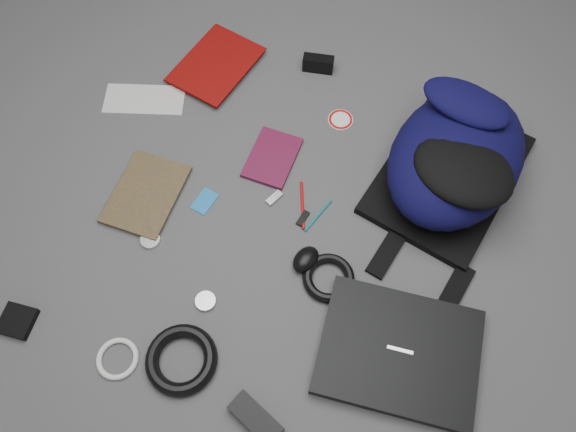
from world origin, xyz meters
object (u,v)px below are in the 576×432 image
(mouse, at_px, (306,260))
(power_brick, at_px, (256,419))
(compact_camera, at_px, (318,64))
(backpack, at_px, (456,157))
(textbook_red, at_px, (190,52))
(comic_book, at_px, (118,185))
(pouch, at_px, (17,321))
(dvd_case, at_px, (272,158))
(laptop, at_px, (399,352))

(mouse, bearing_deg, power_brick, -69.24)
(compact_camera, bearing_deg, backpack, -38.29)
(power_brick, bearing_deg, textbook_red, 144.00)
(comic_book, height_order, power_brick, power_brick)
(power_brick, bearing_deg, pouch, -159.20)
(dvd_case, height_order, mouse, mouse)
(backpack, xyz_separation_m, laptop, (0.00, -0.53, -0.09))
(textbook_red, bearing_deg, comic_book, -76.67)
(backpack, height_order, dvd_case, backpack)
(backpack, height_order, power_brick, backpack)
(backpack, bearing_deg, dvd_case, -154.26)
(power_brick, bearing_deg, backpack, 93.03)
(laptop, bearing_deg, pouch, -170.25)
(backpack, relative_size, power_brick, 4.00)
(textbook_red, xyz_separation_m, comic_book, (0.01, -0.51, -0.01))
(laptop, distance_m, dvd_case, 0.64)
(backpack, height_order, mouse, backpack)
(compact_camera, xyz_separation_m, pouch, (-0.44, -1.03, -0.02))
(comic_book, height_order, pouch, pouch)
(compact_camera, height_order, pouch, compact_camera)
(textbook_red, relative_size, mouse, 3.31)
(comic_book, relative_size, compact_camera, 2.55)
(compact_camera, relative_size, mouse, 1.15)
(textbook_red, distance_m, comic_book, 0.51)
(pouch, bearing_deg, power_brick, -0.95)
(laptop, bearing_deg, mouse, 147.41)
(laptop, distance_m, pouch, 0.95)
(laptop, bearing_deg, dvd_case, 133.73)
(laptop, distance_m, comic_book, 0.88)
(comic_book, bearing_deg, mouse, -4.33)
(backpack, height_order, pouch, backpack)
(dvd_case, bearing_deg, mouse, -53.33)
(backpack, bearing_deg, compact_camera, 164.95)
(pouch, bearing_deg, compact_camera, 66.68)
(laptop, xyz_separation_m, mouse, (-0.29, 0.15, 0.00))
(power_brick, bearing_deg, laptop, 65.93)
(textbook_red, bearing_deg, compact_camera, 24.25)
(pouch, bearing_deg, laptop, 15.36)
(backpack, xyz_separation_m, dvd_case, (-0.49, -0.11, -0.10))
(comic_book, xyz_separation_m, compact_camera, (0.39, 0.60, 0.02))
(comic_book, distance_m, compact_camera, 0.71)
(textbook_red, height_order, comic_book, textbook_red)
(comic_book, distance_m, dvd_case, 0.44)
(laptop, relative_size, mouse, 4.60)
(comic_book, height_order, compact_camera, compact_camera)
(power_brick, distance_m, pouch, 0.64)
(dvd_case, distance_m, pouch, 0.79)
(laptop, relative_size, dvd_case, 2.13)
(backpack, relative_size, mouse, 6.33)
(mouse, bearing_deg, comic_book, -165.64)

